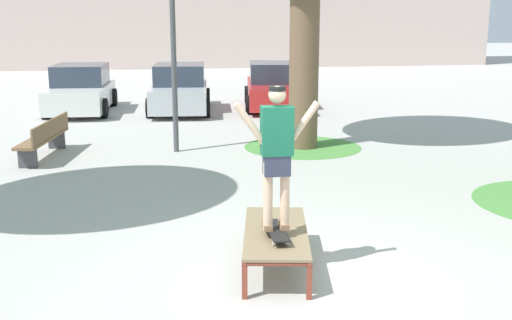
% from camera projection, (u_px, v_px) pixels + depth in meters
% --- Properties ---
extents(ground_plane, '(120.00, 120.00, 0.00)m').
position_uv_depth(ground_plane, '(315.00, 274.00, 7.48)').
color(ground_plane, '#B7B5AD').
extents(skate_box, '(1.08, 2.00, 0.46)m').
position_uv_depth(skate_box, '(276.00, 234.00, 7.63)').
color(skate_box, brown).
rests_on(skate_box, ground).
extents(skateboard, '(0.21, 0.80, 0.09)m').
position_uv_depth(skateboard, '(276.00, 231.00, 7.38)').
color(skateboard, black).
rests_on(skateboard, skate_box).
extents(skater, '(1.00, 0.28, 1.69)m').
position_uv_depth(skater, '(277.00, 148.00, 7.16)').
color(skater, beige).
rests_on(skater, skateboard).
extents(grass_patch_mid_back, '(2.75, 2.75, 0.01)m').
position_uv_depth(grass_patch_mid_back, '(303.00, 147.00, 14.72)').
color(grass_patch_mid_back, '#519342').
rests_on(grass_patch_mid_back, ground).
extents(car_white, '(2.09, 4.28, 1.50)m').
position_uv_depth(car_white, '(81.00, 90.00, 19.95)').
color(car_white, silver).
rests_on(car_white, ground).
extents(car_silver, '(2.19, 4.33, 1.50)m').
position_uv_depth(car_silver, '(180.00, 90.00, 20.13)').
color(car_silver, '#B7BABF').
rests_on(car_silver, ground).
extents(car_red, '(2.33, 4.39, 1.50)m').
position_uv_depth(car_red, '(274.00, 87.00, 20.81)').
color(car_red, red).
rests_on(car_red, ground).
extents(park_bench, '(0.81, 2.44, 0.83)m').
position_uv_depth(park_bench, '(45.00, 137.00, 13.53)').
color(park_bench, brown).
rests_on(park_bench, ground).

